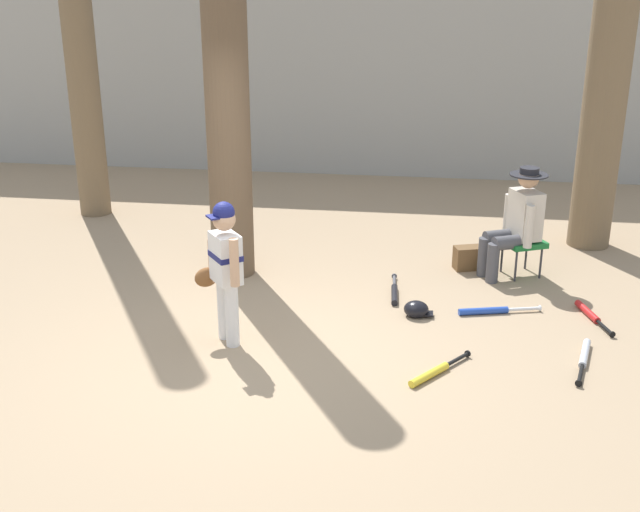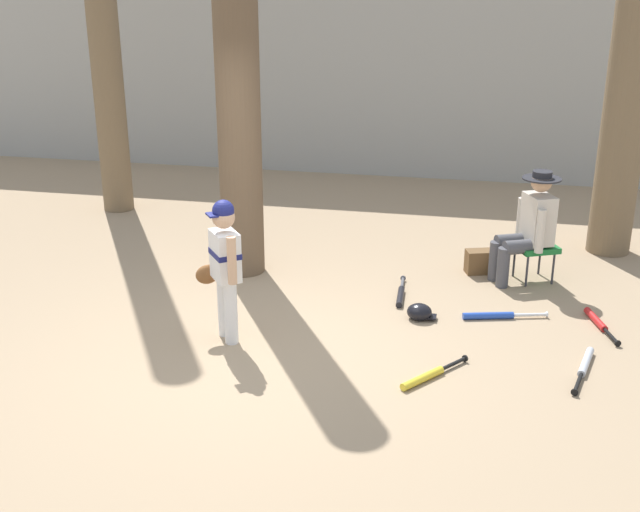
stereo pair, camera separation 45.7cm
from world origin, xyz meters
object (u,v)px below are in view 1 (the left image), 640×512
at_px(young_ballplayer, 224,264).
at_px(bat_yellow_trainer, 434,372).
at_px(bat_blue_youth, 490,311).
at_px(bat_aluminum_silver, 584,357).
at_px(tree_behind_spectator, 607,83).
at_px(seated_spectator, 517,220).
at_px(tree_near_player, 227,88).
at_px(folding_stool, 523,243).
at_px(handbag_beside_stool, 470,258).
at_px(bat_red_barrel, 590,314).
at_px(bat_black_composite, 394,292).
at_px(batting_helmet_black, 416,309).

distance_m(young_ballplayer, bat_yellow_trainer, 2.01).
bearing_deg(bat_blue_youth, bat_aluminum_silver, -49.47).
distance_m(tree_behind_spectator, bat_aluminum_silver, 3.69).
distance_m(young_ballplayer, seated_spectator, 3.33).
bearing_deg(tree_behind_spectator, tree_near_player, -159.41).
xyz_separation_m(young_ballplayer, bat_aluminum_silver, (3.12, 0.07, -0.71)).
bearing_deg(folding_stool, seated_spectator, -155.22).
relative_size(tree_behind_spectator, handbag_beside_stool, 13.61).
bearing_deg(bat_yellow_trainer, handbag_beside_stool, 81.62).
relative_size(folding_stool, bat_red_barrel, 0.73).
height_order(tree_near_player, bat_red_barrel, tree_near_player).
xyz_separation_m(tree_behind_spectator, bat_red_barrel, (-0.34, -2.19, -1.90)).
bearing_deg(bat_aluminum_silver, seated_spectator, 103.00).
bearing_deg(seated_spectator, bat_blue_youth, -105.72).
distance_m(seated_spectator, bat_yellow_trainer, 2.60).
distance_m(bat_yellow_trainer, bat_black_composite, 1.71).
distance_m(bat_blue_youth, bat_yellow_trainer, 1.43).
distance_m(young_ballplayer, bat_red_barrel, 3.54).
distance_m(bat_blue_youth, bat_black_composite, 1.00).
distance_m(seated_spectator, handbag_beside_stool, 0.70).
distance_m(folding_stool, bat_red_barrel, 1.24).
bearing_deg(tree_behind_spectator, bat_black_composite, -139.36).
relative_size(tree_behind_spectator, bat_black_composite, 6.24).
bearing_deg(bat_yellow_trainer, young_ballplayer, 167.90).
xyz_separation_m(bat_blue_youth, bat_black_composite, (-0.94, 0.33, 0.00)).
xyz_separation_m(seated_spectator, bat_yellow_trainer, (-0.83, -2.39, -0.61)).
bearing_deg(bat_blue_youth, handbag_beside_stool, 97.45).
bearing_deg(bat_yellow_trainer, folding_stool, 69.28).
relative_size(young_ballplayer, handbag_beside_stool, 3.84).
distance_m(tree_near_player, bat_aluminum_silver, 4.30).
distance_m(seated_spectator, bat_red_barrel, 1.34).
height_order(tree_behind_spectator, folding_stool, tree_behind_spectator).
height_order(handbag_beside_stool, bat_blue_youth, handbag_beside_stool).
distance_m(handbag_beside_stool, bat_red_barrel, 1.60).
bearing_deg(batting_helmet_black, bat_red_barrel, 6.96).
bearing_deg(young_ballplayer, bat_black_composite, 41.36).
height_order(tree_behind_spectator, bat_yellow_trainer, tree_behind_spectator).
bearing_deg(tree_near_player, seated_spectator, 6.11).
bearing_deg(bat_red_barrel, bat_black_composite, 171.66).
bearing_deg(seated_spectator, bat_yellow_trainer, -109.15).
height_order(bat_blue_youth, bat_black_composite, same).
bearing_deg(batting_helmet_black, bat_aluminum_silver, -26.33).
bearing_deg(batting_helmet_black, bat_yellow_trainer, -81.56).
xyz_separation_m(tree_near_player, seated_spectator, (3.03, 0.32, -1.37)).
height_order(tree_behind_spectator, handbag_beside_stool, tree_behind_spectator).
distance_m(bat_blue_youth, bat_red_barrel, 0.95).
bearing_deg(batting_helmet_black, bat_black_composite, 116.13).
bearing_deg(tree_behind_spectator, young_ballplayer, -139.07).
bearing_deg(young_ballplayer, bat_yellow_trainer, -12.10).
bearing_deg(handbag_beside_stool, bat_black_composite, -131.70).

